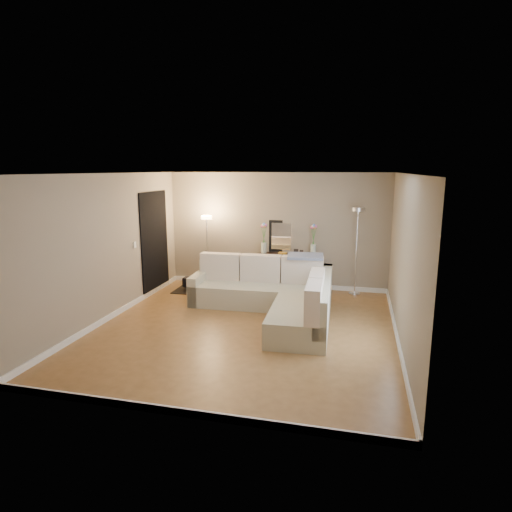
% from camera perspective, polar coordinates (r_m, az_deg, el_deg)
% --- Properties ---
extents(floor, '(5.00, 5.50, 0.01)m').
position_cam_1_polar(floor, '(7.42, -1.47, -9.61)').
color(floor, olive).
rests_on(floor, ground).
extents(ceiling, '(5.00, 5.50, 0.01)m').
position_cam_1_polar(ceiling, '(6.92, -1.58, 10.99)').
color(ceiling, white).
rests_on(ceiling, ground).
extents(wall_back, '(5.00, 0.02, 2.60)m').
position_cam_1_polar(wall_back, '(9.71, 2.71, 3.41)').
color(wall_back, gray).
rests_on(wall_back, ground).
extents(wall_front, '(5.00, 0.02, 2.60)m').
position_cam_1_polar(wall_front, '(4.53, -10.66, -6.29)').
color(wall_front, gray).
rests_on(wall_front, ground).
extents(wall_left, '(0.02, 5.50, 2.60)m').
position_cam_1_polar(wall_left, '(8.07, -19.01, 1.12)').
color(wall_left, gray).
rests_on(wall_left, ground).
extents(wall_right, '(0.02, 5.50, 2.60)m').
position_cam_1_polar(wall_right, '(6.86, 19.19, -0.64)').
color(wall_right, gray).
rests_on(wall_right, ground).
extents(baseboard_back, '(5.00, 0.03, 0.10)m').
position_cam_1_polar(baseboard_back, '(9.94, 2.62, -3.77)').
color(baseboard_back, white).
rests_on(baseboard_back, ground).
extents(baseboard_front, '(5.00, 0.03, 0.10)m').
position_cam_1_polar(baseboard_front, '(5.07, -9.98, -19.80)').
color(baseboard_front, white).
rests_on(baseboard_front, ground).
extents(baseboard_left, '(0.03, 5.50, 0.10)m').
position_cam_1_polar(baseboard_left, '(8.36, -18.30, -7.34)').
color(baseboard_left, white).
rests_on(baseboard_left, ground).
extents(baseboard_right, '(0.03, 5.50, 0.10)m').
position_cam_1_polar(baseboard_right, '(7.21, 18.32, -10.39)').
color(baseboard_right, white).
rests_on(baseboard_right, ground).
extents(doorway, '(0.02, 1.20, 2.20)m').
position_cam_1_polar(doorway, '(9.54, -13.34, 1.75)').
color(doorway, black).
rests_on(doorway, ground).
extents(switch_plate, '(0.02, 0.08, 0.12)m').
position_cam_1_polar(switch_plate, '(8.79, -15.86, 1.46)').
color(switch_plate, white).
rests_on(switch_plate, ground).
extents(sectional_sofa, '(2.85, 2.67, 0.97)m').
position_cam_1_polar(sectional_sofa, '(8.07, 2.64, -5.13)').
color(sectional_sofa, '#BEB89A').
rests_on(sectional_sofa, floor).
extents(throw_blanket, '(0.73, 0.46, 0.09)m').
position_cam_1_polar(throw_blanket, '(8.51, 6.61, -0.03)').
color(throw_blanket, gray).
rests_on(throw_blanket, sectional_sofa).
extents(console_table, '(1.32, 0.40, 0.81)m').
position_cam_1_polar(console_table, '(9.67, 3.79, -1.73)').
color(console_table, black).
rests_on(console_table, floor).
extents(leaning_mirror, '(0.93, 0.08, 0.73)m').
position_cam_1_polar(leaning_mirror, '(9.69, 4.46, 2.63)').
color(leaning_mirror, black).
rests_on(leaning_mirror, console_table).
extents(table_decor, '(0.56, 0.13, 0.13)m').
position_cam_1_polar(table_decor, '(9.55, 4.26, 0.43)').
color(table_decor, gold).
rests_on(table_decor, console_table).
extents(flower_vase_left, '(0.15, 0.13, 0.69)m').
position_cam_1_polar(flower_vase_left, '(9.62, 1.05, 2.11)').
color(flower_vase_left, silver).
rests_on(flower_vase_left, console_table).
extents(flower_vase_right, '(0.15, 0.13, 0.69)m').
position_cam_1_polar(flower_vase_right, '(9.48, 7.66, 1.88)').
color(flower_vase_right, silver).
rests_on(flower_vase_right, console_table).
extents(floor_lamp_lit, '(0.24, 0.24, 1.65)m').
position_cam_1_polar(floor_lamp_lit, '(9.71, -6.56, 2.52)').
color(floor_lamp_lit, silver).
rests_on(floor_lamp_lit, floor).
extents(floor_lamp_unlit, '(0.32, 0.32, 1.89)m').
position_cam_1_polar(floor_lamp_unlit, '(9.26, 13.34, 2.92)').
color(floor_lamp_unlit, silver).
rests_on(floor_lamp_unlit, floor).
extents(charcoal_rug, '(1.08, 0.82, 0.01)m').
position_cam_1_polar(charcoal_rug, '(9.70, -7.51, -4.50)').
color(charcoal_rug, black).
rests_on(charcoal_rug, floor).
extents(black_bag, '(0.31, 0.22, 0.20)m').
position_cam_1_polar(black_bag, '(9.62, -8.72, -3.44)').
color(black_bag, black).
rests_on(black_bag, charcoal_rug).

